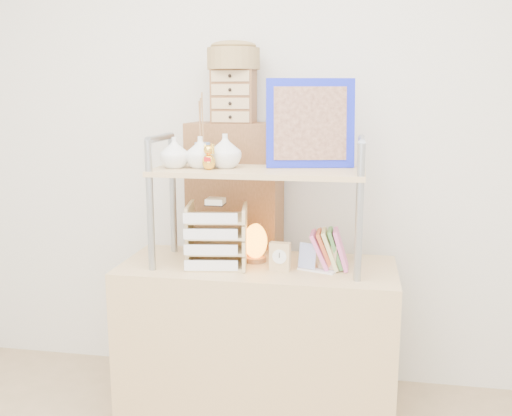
{
  "coord_description": "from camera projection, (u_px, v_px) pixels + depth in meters",
  "views": [
    {
      "loc": [
        0.41,
        -1.17,
        1.47
      ],
      "look_at": [
        -0.01,
        1.2,
        1.0
      ],
      "focal_mm": 40.0,
      "sensor_mm": 36.0,
      "label": 1
    }
  ],
  "objects": [
    {
      "name": "woven_basket",
      "position": [
        234.0,
        59.0,
        2.7
      ],
      "size": [
        0.25,
        0.25,
        0.1
      ],
      "primitive_type": "cylinder",
      "color": "olive",
      "rests_on": "drawer_chest"
    },
    {
      "name": "letter_tray",
      "position": [
        216.0,
        239.0,
        2.47
      ],
      "size": [
        0.28,
        0.27,
        0.3
      ],
      "color": "tan",
      "rests_on": "desk"
    },
    {
      "name": "cabinet",
      "position": [
        236.0,
        256.0,
        2.9
      ],
      "size": [
        0.46,
        0.26,
        1.35
      ],
      "primitive_type": "cube",
      "rotation": [
        0.0,
        0.0,
        -0.05
      ],
      "color": "brown",
      "rests_on": "ground"
    },
    {
      "name": "hutch",
      "position": [
        250.0,
        166.0,
        2.44
      ],
      "size": [
        0.9,
        0.34,
        0.8
      ],
      "color": "#8F959C",
      "rests_on": "desk"
    },
    {
      "name": "desk",
      "position": [
        258.0,
        345.0,
        2.57
      ],
      "size": [
        1.2,
        0.5,
        0.75
      ],
      "primitive_type": "cube",
      "color": "tan",
      "rests_on": "ground"
    },
    {
      "name": "postcard_stand",
      "position": [
        317.0,
        263.0,
        2.41
      ],
      "size": [
        0.17,
        0.1,
        0.12
      ],
      "color": "white",
      "rests_on": "desk"
    },
    {
      "name": "desk_clock",
      "position": [
        280.0,
        257.0,
        2.4
      ],
      "size": [
        0.09,
        0.05,
        0.12
      ],
      "color": "tan",
      "rests_on": "desk"
    },
    {
      "name": "room_shell",
      "position": [
        207.0,
        14.0,
        1.54
      ],
      "size": [
        3.42,
        3.41,
        2.61
      ],
      "color": "silver",
      "rests_on": "ground"
    },
    {
      "name": "drawer_chest",
      "position": [
        234.0,
        97.0,
        2.73
      ],
      "size": [
        0.2,
        0.16,
        0.25
      ],
      "color": "brown",
      "rests_on": "cabinet"
    },
    {
      "name": "salt_lamp",
      "position": [
        255.0,
        242.0,
        2.53
      ],
      "size": [
        0.11,
        0.11,
        0.17
      ],
      "color": "brown",
      "rests_on": "desk"
    }
  ]
}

